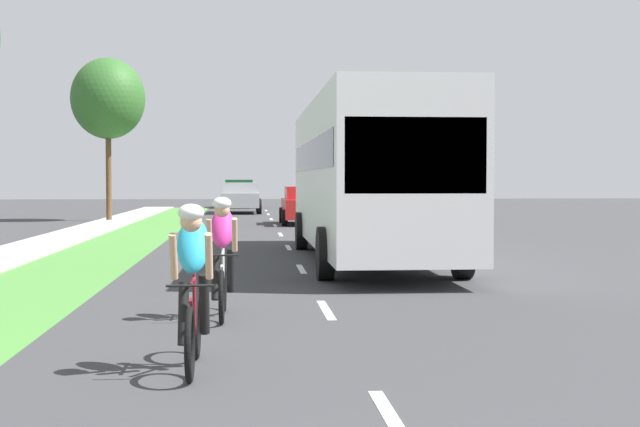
# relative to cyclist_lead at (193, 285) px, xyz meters

# --- Properties ---
(ground_plane) EXTENTS (120.00, 120.00, 0.00)m
(ground_plane) POSITION_rel_cyclist_lead_xyz_m (1.59, 13.75, -0.81)
(ground_plane) COLOR #38383A
(grass_verge) EXTENTS (2.33, 70.00, 0.01)m
(grass_verge) POSITION_rel_cyclist_lead_xyz_m (-3.03, 13.75, -0.81)
(grass_verge) COLOR #478438
(grass_verge) RESTS_ON ground_plane
(sidewalk_concrete) EXTENTS (1.79, 70.00, 0.10)m
(sidewalk_concrete) POSITION_rel_cyclist_lead_xyz_m (-5.10, 13.75, -0.81)
(sidewalk_concrete) COLOR #B2ADA3
(sidewalk_concrete) RESTS_ON ground_plane
(lane_markings_center) EXTENTS (0.12, 52.20, 0.01)m
(lane_markings_center) POSITION_rel_cyclist_lead_xyz_m (1.59, 17.75, -0.81)
(lane_markings_center) COLOR white
(lane_markings_center) RESTS_ON ground_plane
(cyclist_lead) EXTENTS (0.42, 1.72, 1.58)m
(cyclist_lead) POSITION_rel_cyclist_lead_xyz_m (0.00, 0.00, 0.00)
(cyclist_lead) COLOR black
(cyclist_lead) RESTS_ON ground_plane
(cyclist_trailing) EXTENTS (0.42, 1.72, 1.58)m
(cyclist_trailing) POSITION_rel_cyclist_lead_xyz_m (0.19, 3.13, 0.00)
(cyclist_trailing) COLOR black
(cyclist_trailing) RESTS_ON ground_plane
(bus_white) EXTENTS (2.78, 11.60, 3.48)m
(bus_white) POSITION_rel_cyclist_lead_xyz_m (3.14, 11.12, 1.17)
(bus_white) COLOR silver
(bus_white) RESTS_ON ground_plane
(sedan_red) EXTENTS (1.98, 4.30, 1.52)m
(sedan_red) POSITION_rel_cyclist_lead_xyz_m (2.83, 27.11, -0.04)
(sedan_red) COLOR red
(sedan_red) RESTS_ON ground_plane
(pickup_silver) EXTENTS (2.22, 5.10, 1.64)m
(pickup_silver) POSITION_rel_cyclist_lead_xyz_m (0.14, 39.14, 0.02)
(pickup_silver) COLOR #A5A8AD
(pickup_silver) RESTS_ON ground_plane
(suv_dark_green) EXTENTS (2.15, 4.70, 1.79)m
(suv_dark_green) POSITION_rel_cyclist_lead_xyz_m (-0.01, 48.58, 0.14)
(suv_dark_green) COLOR #194C2D
(suv_dark_green) RESTS_ON ground_plane
(street_tree_far) EXTENTS (3.18, 3.18, 7.05)m
(street_tree_far) POSITION_rel_cyclist_lead_xyz_m (-5.48, 30.60, 4.47)
(street_tree_far) COLOR brown
(street_tree_far) RESTS_ON ground_plane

